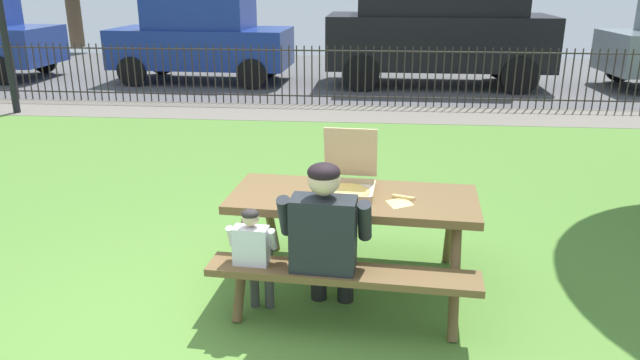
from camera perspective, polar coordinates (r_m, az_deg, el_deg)
ground at (r=5.77m, az=-5.47°, el=-4.81°), size 28.00×11.73×0.02m
cobblestone_walkway at (r=10.65m, az=-0.40°, el=6.37°), size 28.00×1.40×0.01m
street_asphalt at (r=14.91m, az=1.27°, el=9.95°), size 28.00×7.28×0.01m
picnic_table_foreground at (r=4.47m, az=3.13°, el=-3.53°), size 1.90×1.60×0.79m
pizza_box_open at (r=4.47m, az=2.68°, el=0.03°), size 0.43×0.49×0.45m
pizza_slice_on_table at (r=4.31m, az=7.64°, el=-1.98°), size 0.22×0.24×0.02m
adult_at_table at (r=4.00m, az=0.54°, el=-5.32°), size 0.62×0.61×1.19m
child_at_table at (r=4.13m, az=-6.24°, el=-6.79°), size 0.34×0.34×0.85m
iron_fence_streetside at (r=11.24m, az=-0.05°, el=9.91°), size 18.42×0.03×1.08m
parked_car_left at (r=14.04m, az=-11.16°, el=13.24°), size 3.96×1.95×1.98m
parked_car_center at (r=13.53m, az=11.20°, el=14.30°), size 4.72×2.10×2.46m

